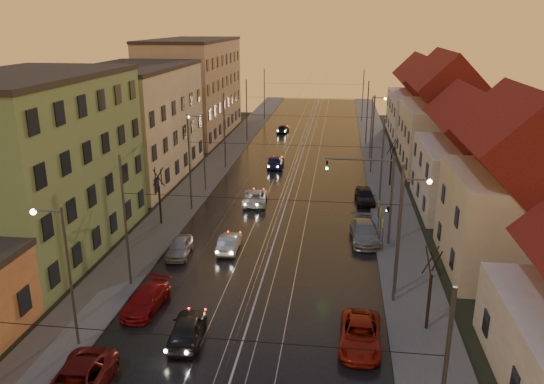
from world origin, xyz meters
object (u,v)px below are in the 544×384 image
at_px(parked_left_1, 76,384).
at_px(parked_right_2, 365,196).
at_px(driving_car_2, 255,197).
at_px(parked_right_0, 360,335).
at_px(parked_right_1, 365,232).
at_px(street_lamp_2, 201,145).
at_px(street_lamp_3, 374,121).
at_px(street_lamp_1, 405,224).
at_px(street_lamp_0, 63,264).
at_px(driving_car_3, 276,162).
at_px(driving_car_4, 283,129).
at_px(traffic_light_mast, 379,189).
at_px(parked_left_3, 180,247).
at_px(driving_car_1, 229,243).
at_px(parked_left_2, 146,299).
at_px(driving_car_0, 187,329).

distance_m(parked_left_1, parked_right_2, 33.42).
xyz_separation_m(driving_car_2, parked_right_0, (9.42, -22.67, 0.00)).
height_order(parked_left_1, parked_right_1, parked_right_1).
xyz_separation_m(street_lamp_2, street_lamp_3, (18.21, 16.00, 0.00)).
relative_size(street_lamp_1, parked_right_0, 1.66).
xyz_separation_m(street_lamp_0, parked_right_2, (16.64, 26.20, -4.15)).
xyz_separation_m(driving_car_3, parked_right_0, (9.08, -36.20, -0.02)).
relative_size(street_lamp_1, parked_left_1, 1.51).
xyz_separation_m(street_lamp_2, driving_car_4, (5.04, 30.95, -4.22)).
distance_m(traffic_light_mast, driving_car_4, 44.78).
bearing_deg(parked_left_3, parked_right_2, 40.07).
xyz_separation_m(street_lamp_3, parked_right_2, (-1.57, -17.80, -4.15)).
relative_size(driving_car_1, driving_car_2, 0.82).
height_order(street_lamp_2, driving_car_2, street_lamp_2).
relative_size(street_lamp_2, parked_left_3, 2.08).
relative_size(parked_left_2, parked_left_3, 1.15).
bearing_deg(parked_right_0, parked_left_2, 172.38).
relative_size(street_lamp_2, parked_right_0, 1.66).
relative_size(traffic_light_mast, parked_left_1, 1.36).
height_order(street_lamp_0, parked_left_2, street_lamp_0).
xyz_separation_m(parked_left_2, parked_left_3, (-0.26, 7.89, 0.01)).
bearing_deg(parked_right_2, street_lamp_2, 169.54).
bearing_deg(parked_left_3, traffic_light_mast, 10.23).
distance_m(street_lamp_0, driving_car_2, 25.75).
xyz_separation_m(street_lamp_0, driving_car_1, (5.88, 13.46, -4.23)).
relative_size(street_lamp_3, parked_right_2, 1.86).
xyz_separation_m(driving_car_0, parked_left_3, (-3.71, 10.84, -0.08)).
height_order(driving_car_0, parked_right_1, parked_right_1).
bearing_deg(driving_car_1, driving_car_3, -92.88).
height_order(traffic_light_mast, driving_car_2, traffic_light_mast).
bearing_deg(street_lamp_1, parked_left_2, -166.41).
xyz_separation_m(street_lamp_0, traffic_light_mast, (17.10, 16.00, -0.29)).
distance_m(street_lamp_3, traffic_light_mast, 28.03).
distance_m(parked_left_1, parked_right_0, 14.55).
xyz_separation_m(street_lamp_1, parked_right_0, (-2.71, -6.01, -4.22)).
bearing_deg(traffic_light_mast, parked_right_2, 92.58).
height_order(parked_left_2, parked_left_3, parked_left_3).
xyz_separation_m(street_lamp_0, parked_right_0, (15.50, 1.99, -4.22)).
xyz_separation_m(traffic_light_mast, driving_car_4, (-12.06, 42.95, -3.93)).
distance_m(traffic_light_mast, driving_car_0, 18.81).
relative_size(driving_car_3, parked_right_1, 0.90).
height_order(driving_car_1, driving_car_3, driving_car_3).
bearing_deg(parked_right_1, parked_left_3, -165.24).
distance_m(parked_left_3, parked_right_0, 16.60).
relative_size(parked_right_0, parked_right_2, 1.12).
height_order(street_lamp_3, parked_left_2, street_lamp_3).
height_order(parked_left_1, parked_right_2, parked_left_1).
bearing_deg(parked_right_0, driving_car_1, 132.24).
bearing_deg(parked_left_3, parked_right_1, 13.65).
distance_m(street_lamp_3, parked_right_1, 27.69).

